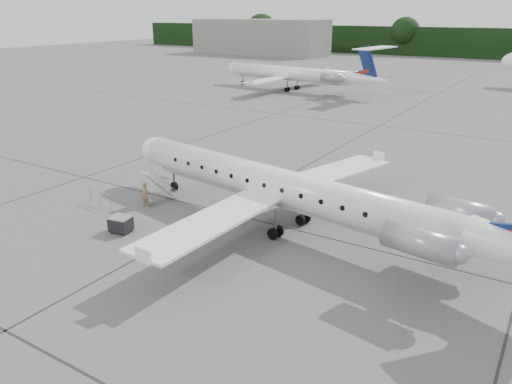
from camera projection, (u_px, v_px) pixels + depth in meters
The scene contains 8 objects.
ground at pixel (292, 248), 27.49m from camera, with size 320.00×320.00×0.00m, color #5E5E5C.
terminal_building at pixel (260, 37), 148.30m from camera, with size 40.00×14.00×10.00m, color slate.
main_regional_jet at pixel (277, 168), 29.09m from camera, with size 28.58×20.58×7.33m, color white, non-canonical shape.
airstair at pixel (159, 186), 33.79m from camera, with size 0.85×2.13×2.30m, color white, non-canonical shape.
passenger at pixel (145, 195), 33.04m from camera, with size 0.62×0.41×1.70m, color #8E6B4D.
safety_railing at pixel (100, 198), 33.42m from camera, with size 2.20×0.08×1.00m, color #989CA1, non-canonical shape.
baggage_cart at pixel (121, 224), 29.33m from camera, with size 1.19×0.97×1.03m, color black, non-canonical shape.
bg_regional_left at pixel (287, 66), 81.15m from camera, with size 28.85×20.77×7.57m, color white, non-canonical shape.
Camera 1 is at (11.51, -22.02, 12.32)m, focal length 35.00 mm.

